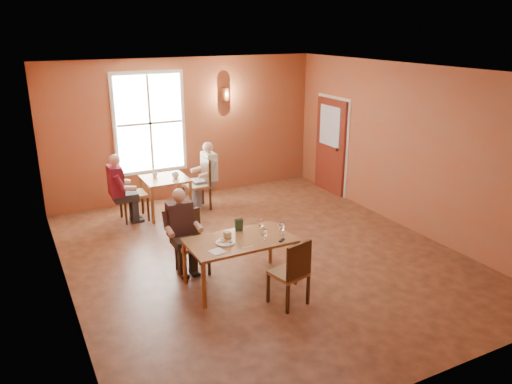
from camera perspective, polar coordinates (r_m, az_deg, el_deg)
name	(u,v)px	position (r m, az deg, el deg)	size (l,w,h in m)	color
ground	(261,255)	(8.34, 0.63, -7.25)	(6.00, 7.00, 0.01)	brown
wall_back	(186,129)	(10.93, -7.98, 7.16)	(6.00, 0.04, 3.00)	brown
wall_front	(430,256)	(5.16, 19.24, -6.94)	(6.00, 0.04, 3.00)	brown
wall_left	(58,197)	(6.99, -21.66, -0.55)	(0.04, 7.00, 3.00)	brown
wall_right	(407,148)	(9.53, 16.90, 4.85)	(0.04, 7.00, 3.00)	brown
ceiling	(262,70)	(7.53, 0.72, 13.77)	(6.00, 7.00, 0.04)	white
window	(150,123)	(10.62, -12.04, 7.70)	(1.36, 0.10, 1.96)	white
door	(330,146)	(11.31, 8.46, 5.19)	(0.12, 1.04, 2.10)	maroon
wall_sconce	(226,94)	(11.05, -3.49, 11.11)	(0.16, 0.16, 0.28)	brown
main_table	(240,262)	(7.34, -1.83, -7.97)	(1.51, 0.85, 0.71)	brown
chair_diner_main	(192,243)	(7.65, -7.35, -5.85)	(0.43, 0.43, 0.97)	#462C18
diner_main	(192,235)	(7.57, -7.31, -4.95)	(0.50, 0.50, 1.26)	#3C2A1F
chair_empty	(288,272)	(6.81, 3.73, -9.07)	(0.42, 0.42, 0.96)	#5E2D1A
plate_food	(225,242)	(7.07, -3.53, -5.72)	(0.28, 0.28, 0.04)	white
sandwich	(227,237)	(7.15, -3.29, -5.13)	(0.09, 0.08, 0.11)	tan
goblet_a	(261,225)	(7.43, 0.57, -3.82)	(0.07, 0.07, 0.18)	white
goblet_b	(282,229)	(7.29, 2.94, -4.22)	(0.08, 0.08, 0.20)	white
goblet_c	(264,234)	(7.11, 0.96, -4.87)	(0.08, 0.08, 0.19)	white
menu_stand	(239,225)	(7.43, -1.96, -3.81)	(0.12, 0.06, 0.19)	#28462D
knife	(247,247)	(6.94, -1.00, -6.31)	(0.21, 0.02, 0.00)	silver
napkin	(217,251)	(6.83, -4.46, -6.79)	(0.19, 0.19, 0.01)	white
sunglasses	(282,240)	(7.15, 2.97, -5.52)	(0.13, 0.04, 0.02)	black
second_table	(166,196)	(10.14, -10.23, -0.44)	(0.86, 0.86, 0.75)	brown
chair_diner_white	(196,184)	(10.28, -6.83, 0.90)	(0.47, 0.47, 1.06)	#3A2410
diner_white	(198,178)	(10.26, -6.70, 1.60)	(0.53, 0.53, 1.32)	silver
chair_diner_maroon	(133,193)	(9.94, -13.86, -0.12)	(0.48, 0.48, 1.07)	#462915
diner_maroon	(131,187)	(9.89, -14.08, 0.55)	(0.53, 0.53, 1.33)	#561A1D
cup_a	(175,175)	(9.96, -9.19, 1.88)	(0.14, 0.14, 0.11)	silver
cup_b	(155,175)	(10.09, -11.48, 1.93)	(0.11, 0.11, 0.10)	silver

